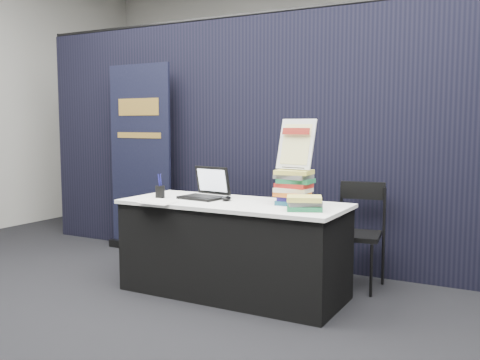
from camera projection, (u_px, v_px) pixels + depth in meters
The scene contains 15 objects.
floor at pixel (196, 315), 3.83m from camera, with size 8.00×8.00×0.00m, color black.
wall_back at pixel (360, 95), 7.14m from camera, with size 8.00×0.02×3.50m, color #A4A29B.
drape_partition at pixel (287, 141), 5.10m from camera, with size 6.00×0.08×2.40m, color black.
display_table at pixel (233, 248), 4.27m from camera, with size 1.80×0.75×0.75m.
laptop at pixel (205, 191), 4.43m from camera, with size 0.37×0.31×0.26m.
mouse at pixel (226, 198), 4.29m from camera, with size 0.08×0.12×0.04m, color black.
brochure_left at pixel (154, 200), 4.32m from camera, with size 0.27×0.19×0.00m, color white.
brochure_mid at pixel (158, 203), 4.18m from camera, with size 0.28×0.20×0.00m, color silver.
brochure_right at pixel (159, 201), 4.27m from camera, with size 0.28×0.20×0.00m, color white.
pen_cup at pixel (160, 192), 4.45m from camera, with size 0.08×0.08×0.10m, color black.
book_stack_tall at pixel (294, 188), 4.05m from camera, with size 0.25×0.20×0.27m.
book_stack_short at pixel (306, 203), 3.80m from camera, with size 0.29×0.26×0.10m.
info_sign at pixel (296, 145), 4.04m from camera, with size 0.30×0.16×0.40m.
pullup_banner at pixel (140, 169), 5.71m from camera, with size 0.85×0.13×1.99m.
stacking_chair at pixel (357, 229), 4.47m from camera, with size 0.45×0.46×0.87m.
Camera 1 is at (2.06, -3.10, 1.36)m, focal length 40.00 mm.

